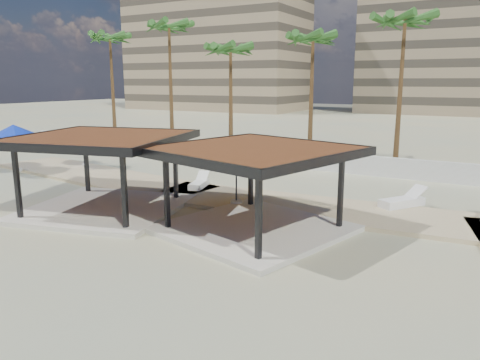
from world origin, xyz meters
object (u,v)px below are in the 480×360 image
at_px(lounger_a, 199,184).
at_px(lounger_b, 403,202).
at_px(pavilion_central, 254,181).
at_px(umbrella_a, 84,132).
at_px(pavilion_west, 102,166).

distance_m(lounger_a, lounger_b, 10.08).
bearing_deg(lounger_a, pavilion_central, -145.67).
xyz_separation_m(umbrella_a, lounger_a, (10.02, -1.55, -2.03)).
height_order(pavilion_west, umbrella_a, pavilion_west).
bearing_deg(umbrella_a, lounger_a, -8.78).
relative_size(pavilion_central, lounger_b, 3.46).
height_order(pavilion_central, lounger_a, pavilion_central).
distance_m(pavilion_central, lounger_a, 7.43).
bearing_deg(pavilion_west, pavilion_central, -8.12).
xyz_separation_m(lounger_a, lounger_b, (9.99, 1.33, 0.03)).
distance_m(pavilion_west, lounger_b, 13.28).
bearing_deg(pavilion_central, lounger_b, 68.07).
distance_m(pavilion_central, umbrella_a, 16.83).
bearing_deg(pavilion_west, lounger_b, 16.07).
bearing_deg(lounger_b, umbrella_a, 123.58).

